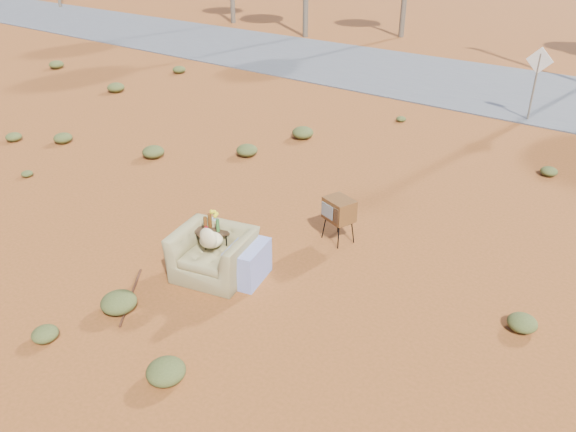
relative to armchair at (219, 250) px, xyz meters
The scene contains 8 objects.
ground 0.53m from the armchair, 58.54° to the right, with size 140.00×140.00×0.00m, color brown.
highway 14.90m from the armchair, 89.74° to the left, with size 140.00×7.00×0.04m, color #565659.
armchair is the anchor object (origin of this frame).
tv_unit 2.42m from the armchair, 67.08° to the left, with size 0.65×0.59×0.87m.
side_table 0.45m from the armchair, 152.13° to the left, with size 0.63×0.63×0.99m.
rusty_bar 1.61m from the armchair, 117.92° to the right, with size 0.04×0.04×1.55m, color #461F12.
road_sign 12.03m from the armchair, 82.48° to the left, with size 0.78×0.06×2.19m.
scrub_patch 4.38m from the armchair, 99.98° to the left, with size 17.49×8.07×0.33m.
Camera 1 is at (5.77, -5.58, 5.44)m, focal length 35.00 mm.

